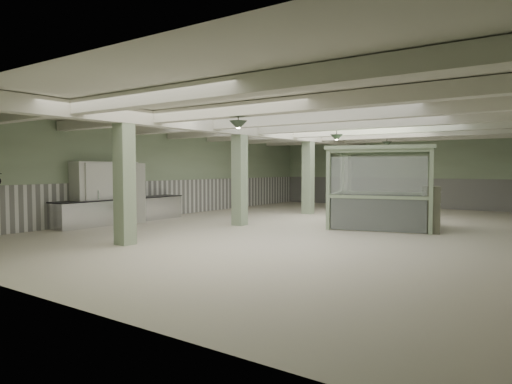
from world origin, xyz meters
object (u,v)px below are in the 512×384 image
Objects in this scene: prep_counter at (122,210)px; guard_booth at (382,174)px; walkin_cooler at (106,192)px; filing_cabinet at (431,210)px.

guard_booth is at bearing 27.46° from prep_counter.
prep_counter is at bearing 82.09° from walkin_cooler.
filing_cabinet is at bearing 23.61° from walkin_cooler.
guard_booth is 2.76× the size of filing_cabinet.
walkin_cooler is at bearing -97.91° from prep_counter.
guard_booth is (8.30, 4.31, 1.37)m from prep_counter.
guard_booth is (8.39, 4.92, 0.69)m from walkin_cooler.
prep_counter is 1.34× the size of guard_booth.
guard_booth is 2.14m from filing_cabinet.
filing_cabinet reaches higher than prep_counter.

